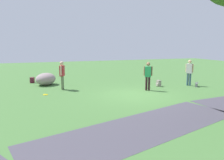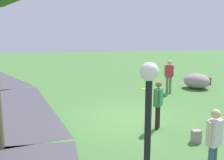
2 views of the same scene
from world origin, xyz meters
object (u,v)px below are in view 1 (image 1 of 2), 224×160
spare_backpack_on_lawn (159,83)px  woman_with_handbag (189,71)px  backpack_by_boulder (32,80)px  handbag_on_grass (197,85)px  man_near_boulder (148,74)px  lawn_boulder (46,79)px  frisbee_on_grass (45,95)px  passerby_on_path (62,73)px

spare_backpack_on_lawn → woman_with_handbag: bearing=167.6°
backpack_by_boulder → handbag_on_grass: bearing=153.5°
woman_with_handbag → man_near_boulder: 3.38m
handbag_on_grass → backpack_by_boulder: size_ratio=0.96×
lawn_boulder → man_near_boulder: size_ratio=1.11×
lawn_boulder → frisbee_on_grass: 3.01m
backpack_by_boulder → frisbee_on_grass: (-0.75, 4.14, -0.18)m
lawn_boulder → backpack_by_boulder: 1.49m
handbag_on_grass → frisbee_on_grass: size_ratio=1.45×
lawn_boulder → passerby_on_path: 2.20m
man_near_boulder → frisbee_on_grass: 6.05m
woman_with_handbag → passerby_on_path: (8.19, -1.48, 0.01)m
woman_with_handbag → lawn_boulder: bearing=-20.4°
lawn_boulder → man_near_boulder: man_near_boulder is taller
man_near_boulder → backpack_by_boulder: (6.66, -4.98, -0.80)m
frisbee_on_grass → backpack_by_boulder: bearing=-79.7°
lawn_boulder → handbag_on_grass: size_ratio=4.95×
woman_with_handbag → passerby_on_path: size_ratio=0.99×
man_near_boulder → frisbee_on_grass: (5.91, -0.83, -0.99)m
man_near_boulder → lawn_boulder: bearing=-33.5°
woman_with_handbag → passerby_on_path: 8.33m
man_near_boulder → spare_backpack_on_lawn: size_ratio=4.28×
lawn_boulder → handbag_on_grass: 10.10m
lawn_boulder → woman_with_handbag: size_ratio=1.10×
handbag_on_grass → frisbee_on_grass: (9.46, -0.94, -0.13)m
lawn_boulder → woman_with_handbag: woman_with_handbag is taller
frisbee_on_grass → spare_backpack_on_lawn: bearing=-179.6°
spare_backpack_on_lawn → passerby_on_path: bearing=-9.5°
spare_backpack_on_lawn → frisbee_on_grass: size_ratio=1.51×
handbag_on_grass → frisbee_on_grass: handbag_on_grass is taller
woman_with_handbag → handbag_on_grass: 1.04m
passerby_on_path → handbag_on_grass: 8.68m
handbag_on_grass → backpack_by_boulder: 11.41m
handbag_on_grass → woman_with_handbag: bearing=-69.1°
woman_with_handbag → backpack_by_boulder: size_ratio=4.34×
passerby_on_path → frisbee_on_grass: size_ratio=6.59×
man_near_boulder → frisbee_on_grass: size_ratio=6.45×
passerby_on_path → handbag_on_grass: (-8.40, 2.02, -0.88)m
lawn_boulder → frisbee_on_grass: bearing=87.0°
handbag_on_grass → spare_backpack_on_lawn: bearing=-23.6°
handbag_on_grass → backpack_by_boulder: bearing=-26.5°
handbag_on_grass → backpack_by_boulder: (10.21, -5.08, 0.05)m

